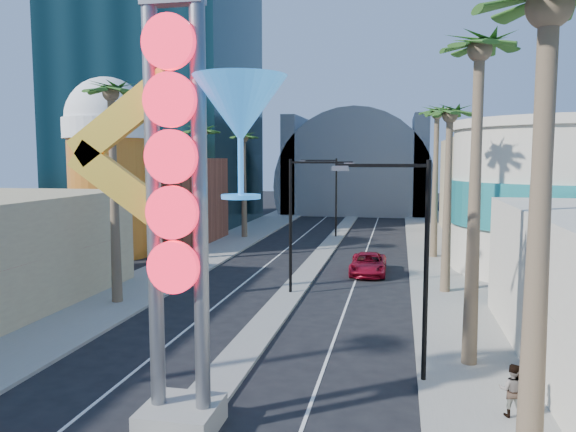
% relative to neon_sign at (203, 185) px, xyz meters
% --- Properties ---
extents(sidewalk_west, '(5.00, 100.00, 0.15)m').
position_rel_neon_sign_xyz_m(sidewalk_west, '(-10.32, 32.04, -7.23)').
color(sidewalk_west, gray).
rests_on(sidewalk_west, ground).
extents(sidewalk_east, '(5.00, 100.00, 0.15)m').
position_rel_neon_sign_xyz_m(sidewalk_east, '(8.68, 32.04, -7.23)').
color(sidewalk_east, gray).
rests_on(sidewalk_east, ground).
extents(median, '(1.60, 84.00, 0.15)m').
position_rel_neon_sign_xyz_m(median, '(-0.82, 35.04, -7.23)').
color(median, gray).
rests_on(median, ground).
extents(hotel_tower, '(20.00, 20.00, 50.00)m').
position_rel_neon_sign_xyz_m(hotel_tower, '(-22.82, 49.04, 17.69)').
color(hotel_tower, black).
rests_on(hotel_tower, ground).
extents(brick_filler_west, '(10.00, 10.00, 8.00)m').
position_rel_neon_sign_xyz_m(brick_filler_west, '(-16.82, 35.04, -3.31)').
color(brick_filler_west, brown).
rests_on(brick_filler_west, ground).
extents(filler_east, '(10.00, 20.00, 10.00)m').
position_rel_neon_sign_xyz_m(filler_east, '(15.18, 45.04, -2.31)').
color(filler_east, tan).
rests_on(filler_east, ground).
extents(beer_mug, '(7.00, 7.00, 14.50)m').
position_rel_neon_sign_xyz_m(beer_mug, '(-17.82, 27.04, 0.54)').
color(beer_mug, '#C85F1A').
rests_on(beer_mug, ground).
extents(turquoise_building, '(16.60, 16.60, 10.60)m').
position_rel_neon_sign_xyz_m(turquoise_building, '(17.18, 27.04, -2.06)').
color(turquoise_building, beige).
rests_on(turquoise_building, ground).
extents(canopy, '(22.00, 16.00, 22.00)m').
position_rel_neon_sign_xyz_m(canopy, '(-0.82, 69.04, -3.00)').
color(canopy, slate).
rests_on(canopy, ground).
extents(neon_sign, '(6.53, 2.60, 12.55)m').
position_rel_neon_sign_xyz_m(neon_sign, '(0.00, 0.00, 0.00)').
color(neon_sign, gray).
rests_on(neon_sign, ground).
extents(streetlight_0, '(3.79, 0.25, 8.00)m').
position_rel_neon_sign_xyz_m(streetlight_0, '(-0.27, 17.04, -2.43)').
color(streetlight_0, black).
rests_on(streetlight_0, ground).
extents(streetlight_1, '(3.79, 0.25, 8.00)m').
position_rel_neon_sign_xyz_m(streetlight_1, '(-1.36, 41.04, -2.43)').
color(streetlight_1, black).
rests_on(streetlight_1, ground).
extents(streetlight_2, '(3.45, 0.25, 8.00)m').
position_rel_neon_sign_xyz_m(streetlight_2, '(5.91, 5.04, -2.47)').
color(streetlight_2, black).
rests_on(streetlight_2, ground).
extents(palm_1, '(2.40, 2.40, 12.70)m').
position_rel_neon_sign_xyz_m(palm_1, '(-9.82, 13.04, 3.52)').
color(palm_1, brown).
rests_on(palm_1, ground).
extents(palm_2, '(2.40, 2.40, 11.20)m').
position_rel_neon_sign_xyz_m(palm_2, '(-9.82, 27.04, 2.17)').
color(palm_2, brown).
rests_on(palm_2, ground).
extents(palm_3, '(2.40, 2.40, 11.20)m').
position_rel_neon_sign_xyz_m(palm_3, '(-9.82, 39.04, 2.17)').
color(palm_3, brown).
rests_on(palm_3, ground).
extents(palm_4, '(2.40, 2.40, 12.20)m').
position_rel_neon_sign_xyz_m(palm_4, '(8.18, -2.96, 3.07)').
color(palm_4, brown).
rests_on(palm_4, ground).
extents(palm_5, '(2.40, 2.40, 13.20)m').
position_rel_neon_sign_xyz_m(palm_5, '(8.18, 7.04, 3.96)').
color(palm_5, brown).
rests_on(palm_5, ground).
extents(palm_6, '(2.40, 2.40, 11.70)m').
position_rel_neon_sign_xyz_m(palm_6, '(8.18, 19.04, 2.62)').
color(palm_6, brown).
rests_on(palm_6, ground).
extents(palm_7, '(2.40, 2.40, 12.70)m').
position_rel_neon_sign_xyz_m(palm_7, '(8.18, 31.04, 3.52)').
color(palm_7, brown).
rests_on(palm_7, ground).
extents(red_pickup, '(2.45, 5.26, 1.46)m').
position_rel_neon_sign_xyz_m(red_pickup, '(3.38, 23.76, -6.58)').
color(red_pickup, '#A10C22').
rests_on(red_pickup, ground).
extents(pedestrian_a, '(0.65, 0.55, 1.52)m').
position_rel_neon_sign_xyz_m(pedestrian_a, '(10.55, 10.96, -6.40)').
color(pedestrian_a, gray).
rests_on(pedestrian_a, sidewalk_east).
extents(pedestrian_b, '(0.94, 0.81, 1.66)m').
position_rel_neon_sign_xyz_m(pedestrian_b, '(8.92, 2.60, -6.33)').
color(pedestrian_b, gray).
rests_on(pedestrian_b, sidewalk_east).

